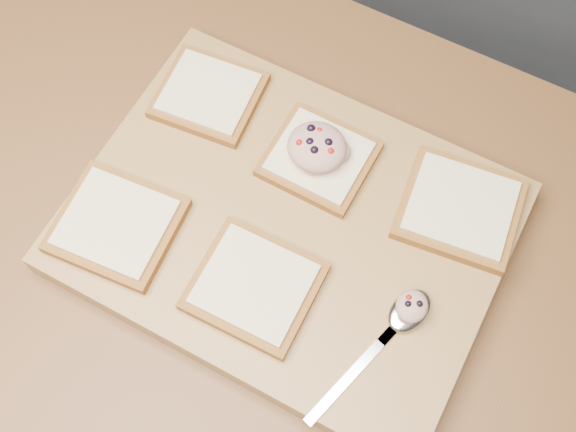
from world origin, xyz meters
The scene contains 10 objects.
island_counter centered at (0.00, 0.00, 0.45)m, with size 2.00×0.80×0.90m.
cutting_board centered at (-0.14, 0.06, 0.92)m, with size 0.46×0.35×0.04m, color #AF834B.
bread_far_left centered at (-0.30, 0.16, 0.94)m, with size 0.13×0.12×0.02m.
bread_far_center centered at (-0.15, 0.14, 0.94)m, with size 0.12×0.11×0.02m.
bread_far_right centered at (0.02, 0.16, 0.95)m, with size 0.14×0.13×0.02m.
bread_near_left centered at (-0.30, -0.03, 0.95)m, with size 0.14×0.13×0.02m.
bread_near_center centered at (-0.14, -0.02, 0.95)m, with size 0.13×0.12×0.02m.
tuna_salad_dollop centered at (-0.15, 0.14, 0.97)m, with size 0.07×0.06×0.03m.
spoon centered at (0.01, 0.02, 0.94)m, with size 0.07×0.18×0.01m.
spoon_salad centered at (0.02, 0.03, 0.96)m, with size 0.03×0.04×0.02m.
Camera 1 is at (0.01, -0.22, 1.66)m, focal length 45.00 mm.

